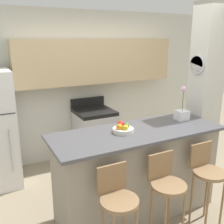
% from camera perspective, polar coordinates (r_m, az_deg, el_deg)
% --- Properties ---
extents(ground_plane, '(14.00, 14.00, 0.00)m').
position_cam_1_polar(ground_plane, '(3.54, 5.28, -20.57)').
color(ground_plane, gray).
extents(wall_back, '(5.60, 0.38, 2.55)m').
position_cam_1_polar(wall_back, '(4.59, -5.54, 7.89)').
color(wall_back, silver).
rests_on(wall_back, ground_plane).
extents(pillar_right, '(0.38, 0.32, 2.55)m').
position_cam_1_polar(pillar_right, '(3.90, 19.38, 2.86)').
color(pillar_right, silver).
rests_on(pillar_right, ground_plane).
extents(counter_bar, '(2.05, 0.75, 1.07)m').
position_cam_1_polar(counter_bar, '(3.24, 5.52, -12.88)').
color(counter_bar, gray).
rests_on(counter_bar, ground_plane).
extents(stove_range, '(0.63, 0.63, 1.07)m').
position_cam_1_polar(stove_range, '(4.60, -3.79, -5.01)').
color(stove_range, silver).
rests_on(stove_range, ground_plane).
extents(bar_stool_left, '(0.36, 0.36, 0.97)m').
position_cam_1_polar(bar_stool_left, '(2.55, 1.20, -18.87)').
color(bar_stool_left, olive).
rests_on(bar_stool_left, ground_plane).
extents(bar_stool_mid, '(0.36, 0.36, 0.97)m').
position_cam_1_polar(bar_stool_mid, '(2.82, 11.74, -15.51)').
color(bar_stool_mid, olive).
rests_on(bar_stool_mid, ground_plane).
extents(bar_stool_right, '(0.36, 0.36, 0.97)m').
position_cam_1_polar(bar_stool_right, '(3.16, 19.93, -12.45)').
color(bar_stool_right, olive).
rests_on(bar_stool_right, ground_plane).
extents(orchid_vase, '(0.15, 0.15, 0.44)m').
position_cam_1_polar(orchid_vase, '(3.49, 15.00, -0.07)').
color(orchid_vase, white).
rests_on(orchid_vase, counter_bar).
extents(fruit_bowl, '(0.24, 0.24, 0.12)m').
position_cam_1_polar(fruit_bowl, '(2.95, 2.38, -3.64)').
color(fruit_bowl, silver).
rests_on(fruit_bowl, counter_bar).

